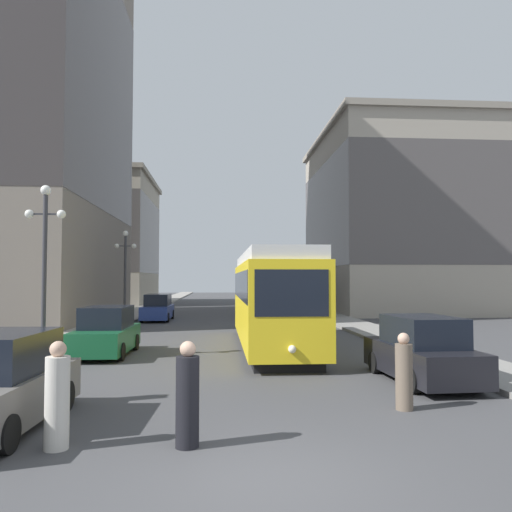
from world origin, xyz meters
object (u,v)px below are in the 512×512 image
pedestrian_crossing_near (57,399)px  lamp_post_left_near (45,245)px  pedestrian_crossing_far (404,374)px  lamp_post_left_far (125,262)px  streetcar (271,297)px  transit_bus (294,291)px  pedestrian_on_sidewalk (187,397)px  parked_car_right_far (422,351)px  parked_car_left_mid (106,333)px  parked_car_left_near (158,308)px

pedestrian_crossing_near → lamp_post_left_near: lamp_post_left_near is taller
pedestrian_crossing_far → lamp_post_left_far: lamp_post_left_far is taller
streetcar → pedestrian_crossing_far: (1.89, -9.94, -1.32)m
transit_bus → pedestrian_on_sidewalk: 31.30m
parked_car_right_far → pedestrian_crossing_far: parked_car_right_far is taller
pedestrian_crossing_near → pedestrian_crossing_far: size_ratio=1.08×
transit_bus → pedestrian_on_sidewalk: size_ratio=6.34×
parked_car_left_mid → pedestrian_crossing_near: size_ratio=2.42×
parked_car_left_near → pedestrian_crossing_near: parked_car_left_near is taller
parked_car_right_far → pedestrian_on_sidewalk: 7.91m
parked_car_left_near → parked_car_right_far: (9.85, -21.42, -0.00)m
transit_bus → lamp_post_left_far: bearing=-152.4°
pedestrian_crossing_near → pedestrian_on_sidewalk: (2.18, -0.05, -0.01)m
parked_car_left_near → pedestrian_crossing_far: size_ratio=2.92×
streetcar → pedestrian_on_sidewalk: streetcar is taller
lamp_post_left_near → lamp_post_left_far: 15.10m
pedestrian_crossing_far → lamp_post_left_near: bearing=31.1°
parked_car_left_mid → parked_car_right_far: 11.34m
parked_car_right_far → pedestrian_on_sidewalk: parked_car_right_far is taller
parked_car_left_mid → pedestrian_on_sidewalk: parked_car_left_mid is taller
streetcar → parked_car_left_near: 15.74m
parked_car_left_mid → pedestrian_crossing_near: bearing=-80.7°
streetcar → transit_bus: streetcar is taller
parked_car_left_near → pedestrian_crossing_near: size_ratio=2.71×
parked_car_left_mid → pedestrian_crossing_near: 10.62m
parked_car_right_far → streetcar: bearing=-66.6°
transit_bus → parked_car_left_near: (-10.15, -4.23, -1.10)m
parked_car_left_near → pedestrian_crossing_far: 25.65m
parked_car_left_mid → parked_car_right_far: bearing=-28.6°
transit_bus → lamp_post_left_near: (-12.05, -21.25, 2.12)m
streetcar → parked_car_left_near: streetcar is taller
lamp_post_left_far → lamp_post_left_near: bearing=-90.0°
pedestrian_on_sidewalk → transit_bus: bearing=-161.2°
streetcar → parked_car_right_far: (3.47, -7.09, -1.26)m
lamp_post_left_near → transit_bus: bearing=60.4°
pedestrian_crossing_near → transit_bus: bearing=-50.4°
streetcar → parked_car_right_far: 7.99m
pedestrian_crossing_near → lamp_post_left_far: size_ratio=0.31×
pedestrian_crossing_near → parked_car_right_far: bearing=-94.1°
streetcar → pedestrian_crossing_far: size_ratio=7.35×
lamp_post_left_near → lamp_post_left_far: (0.00, 15.10, -0.08)m
pedestrian_on_sidewalk → parked_car_right_far: bearing=159.5°
pedestrian_crossing_near → lamp_post_left_far: (-3.41, 24.40, 3.14)m
parked_car_left_near → pedestrian_crossing_far: (8.27, -24.28, -0.07)m
transit_bus → pedestrian_crossing_near: bearing=-105.2°
streetcar → parked_car_right_far: bearing=-63.7°
parked_car_left_near → pedestrian_crossing_near: bearing=-86.2°
parked_car_left_mid → pedestrian_on_sidewalk: (3.69, -10.57, -0.01)m
transit_bus → pedestrian_crossing_far: size_ratio=6.79×
lamp_post_left_far → transit_bus: bearing=27.0°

